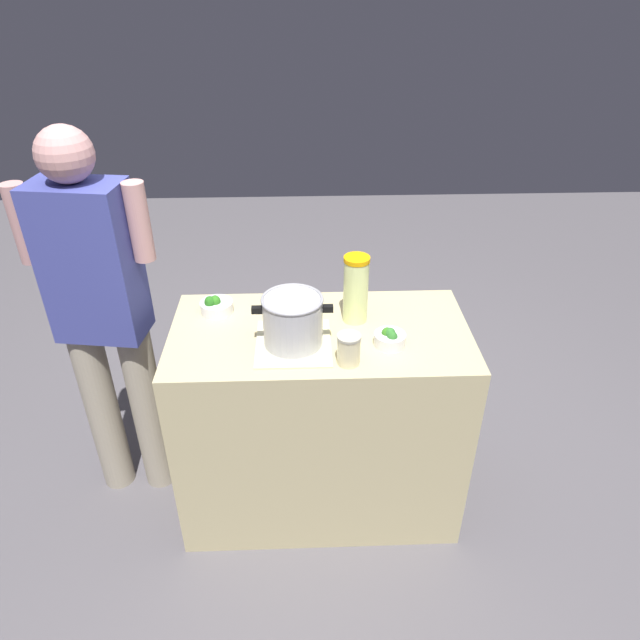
% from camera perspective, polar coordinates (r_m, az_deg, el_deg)
% --- Properties ---
extents(ground_plane, '(8.00, 8.00, 0.00)m').
position_cam_1_polar(ground_plane, '(2.84, 0.00, -16.73)').
color(ground_plane, '#585459').
extents(counter_slab, '(1.17, 0.61, 0.92)m').
position_cam_1_polar(counter_slab, '(2.51, 0.00, -9.86)').
color(counter_slab, tan).
rests_on(counter_slab, ground_plane).
extents(dish_cloth, '(0.28, 0.31, 0.01)m').
position_cam_1_polar(dish_cloth, '(2.15, -2.66, -2.32)').
color(dish_cloth, beige).
rests_on(dish_cloth, counter_slab).
extents(cooking_pot, '(0.30, 0.23, 0.19)m').
position_cam_1_polar(cooking_pot, '(2.10, -2.73, 0.01)').
color(cooking_pot, '#B7B7BC').
rests_on(cooking_pot, dish_cloth).
extents(lemonade_pitcher, '(0.10, 0.10, 0.28)m').
position_cam_1_polar(lemonade_pitcher, '(2.23, 3.58, 3.09)').
color(lemonade_pitcher, '#E5F39A').
rests_on(lemonade_pitcher, counter_slab).
extents(mason_jar, '(0.09, 0.09, 0.12)m').
position_cam_1_polar(mason_jar, '(2.02, 2.88, -2.91)').
color(mason_jar, beige).
rests_on(mason_jar, counter_slab).
extents(broccoli_bowl_front, '(0.12, 0.12, 0.07)m').
position_cam_1_polar(broccoli_bowl_front, '(2.15, 6.95, -1.81)').
color(broccoli_bowl_front, silver).
rests_on(broccoli_bowl_front, counter_slab).
extents(broccoli_bowl_center, '(0.13, 0.13, 0.08)m').
position_cam_1_polar(broccoli_bowl_center, '(2.37, -10.32, 1.42)').
color(broccoli_bowl_center, silver).
rests_on(broccoli_bowl_center, counter_slab).
extents(person_cook, '(0.50, 0.25, 1.68)m').
position_cam_1_polar(person_cook, '(2.46, -20.77, 0.38)').
color(person_cook, '#A79C86').
rests_on(person_cook, ground_plane).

